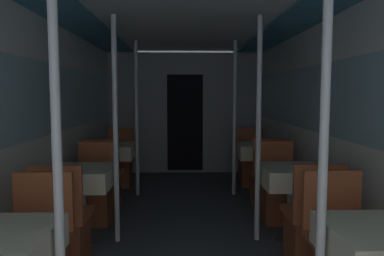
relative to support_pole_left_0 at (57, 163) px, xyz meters
name	(u,v)px	position (x,y,z in m)	size (l,w,h in m)	color
wall_left	(44,125)	(-0.72, 1.78, 0.05)	(0.05, 8.10, 2.16)	silver
wall_right	(328,124)	(2.08, 1.78, 0.05)	(0.05, 8.10, 2.16)	silver
ceiling_panel	(187,13)	(0.68, 1.78, 1.12)	(2.80, 8.10, 0.07)	silver
bulkhead_far	(185,113)	(0.68, 4.85, 0.00)	(2.75, 0.09, 2.16)	gray
support_pole_left_0	(57,163)	(0.00, 0.00, 0.00)	(0.05, 0.05, 2.16)	silver
dining_table_left_1	(80,181)	(-0.34, 1.65, -0.48)	(0.60, 0.60, 0.72)	#4C4C51
chair_left_near_1	(64,234)	(-0.34, 1.11, -0.80)	(0.41, 0.41, 0.88)	brown
chair_left_far_1	(94,197)	(-0.34, 2.19, -0.80)	(0.41, 0.41, 0.88)	brown
support_pole_left_1	(115,131)	(0.00, 1.65, 0.00)	(0.05, 0.05, 2.16)	silver
dining_table_left_2	(113,153)	(-0.34, 3.31, -0.48)	(0.60, 0.60, 0.72)	#4C4C51
chair_left_near_2	(105,185)	(-0.34, 2.77, -0.80)	(0.41, 0.41, 0.88)	brown
chair_left_far_2	(119,168)	(-0.34, 3.85, -0.80)	(0.41, 0.41, 0.88)	brown
support_pole_left_2	(137,119)	(0.00, 3.31, 0.00)	(0.05, 0.05, 2.16)	silver
dining_table_right_0	(384,251)	(1.71, 0.00, -0.48)	(0.60, 0.60, 0.72)	#4C4C51
support_pole_right_0	(323,161)	(1.36, 0.00, 0.00)	(0.05, 0.05, 2.16)	silver
dining_table_right_1	(293,179)	(1.71, 1.65, -0.48)	(0.60, 0.60, 0.72)	#4C4C51
chair_right_near_1	(311,231)	(1.71, 1.11, -0.80)	(0.41, 0.41, 0.88)	brown
chair_right_far_1	(278,196)	(1.71, 2.19, -0.80)	(0.41, 0.41, 0.88)	brown
support_pole_right_1	(258,130)	(1.36, 1.65, 0.00)	(0.05, 0.05, 2.16)	silver
dining_table_right_2	(258,153)	(1.71, 3.31, -0.48)	(0.60, 0.60, 0.72)	#4C4C51
chair_right_near_2	(266,184)	(1.71, 2.77, -0.80)	(0.41, 0.41, 0.88)	brown
chair_right_far_2	(251,167)	(1.71, 3.85, -0.80)	(0.41, 0.41, 0.88)	brown
support_pole_right_2	(234,119)	(1.36, 3.31, 0.00)	(0.05, 0.05, 2.16)	silver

